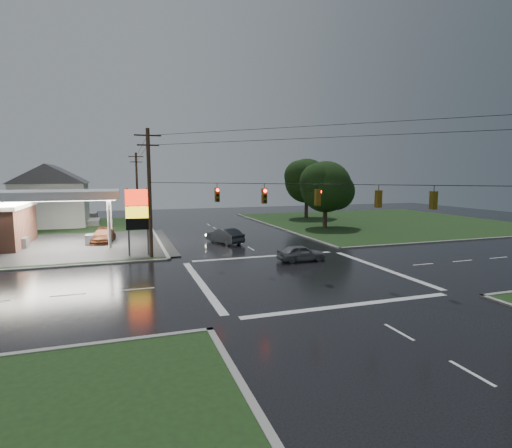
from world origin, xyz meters
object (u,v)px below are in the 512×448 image
object	(u,v)px
house_near	(52,195)
tree_ne_near	(327,187)
tree_ne_far	(308,181)
car_crossing	(301,253)
car_north	(225,236)
utility_pole_nw	(150,192)
utility_pole_n	(137,186)
house_far	(57,192)
pylon_sign	(138,211)
car_pump	(103,236)

from	to	relation	value
house_near	tree_ne_near	bearing A→B (deg)	-21.76
tree_ne_far	car_crossing	xyz separation A→B (m)	(-14.93, -29.68, -5.50)
car_crossing	car_north	bearing A→B (deg)	20.77
utility_pole_nw	utility_pole_n	size ratio (longest dim) A/B	1.05
utility_pole_nw	tree_ne_near	bearing A→B (deg)	27.86
tree_ne_far	house_near	bearing A→B (deg)	176.99
tree_ne_near	tree_ne_far	world-z (taller)	tree_ne_far
tree_ne_near	car_crossing	distance (m)	21.88
car_crossing	house_near	bearing A→B (deg)	36.94
utility_pole_n	house_near	distance (m)	11.67
house_far	car_north	distance (m)	39.02
tree_ne_far	car_north	xyz separation A→B (m)	(-18.78, -19.11, -5.39)
pylon_sign	tree_ne_near	size ratio (longest dim) A/B	0.67
pylon_sign	car_crossing	xyz separation A→B (m)	(12.72, -6.19, -3.33)
car_pump	house_near	bearing A→B (deg)	119.90
tree_ne_far	car_north	size ratio (longest dim) A/B	2.04
house_far	car_crossing	world-z (taller)	house_far
pylon_sign	utility_pole_n	world-z (taller)	utility_pole_n
car_north	tree_ne_near	bearing A→B (deg)	-177.65
utility_pole_n	car_crossing	distance (m)	35.99
utility_pole_nw	car_north	xyz separation A→B (m)	(7.87, 5.39, -4.93)
house_far	car_north	size ratio (longest dim) A/B	2.30
car_crossing	car_pump	world-z (taller)	car_pump
car_north	car_crossing	xyz separation A→B (m)	(3.85, -10.57, -0.11)
house_far	car_crossing	xyz separation A→B (m)	(24.17, -43.69, -3.72)
pylon_sign	utility_pole_nw	xyz separation A→B (m)	(1.00, -1.00, 1.71)
pylon_sign	car_crossing	size ratio (longest dim) A/B	1.50
tree_ne_near	car_pump	distance (m)	28.49
tree_ne_far	utility_pole_nw	bearing A→B (deg)	-137.41
car_north	car_pump	distance (m)	12.87
utility_pole_nw	house_near	xyz separation A→B (m)	(-11.45, 26.50, -1.32)
utility_pole_n	car_north	world-z (taller)	utility_pole_n
utility_pole_nw	car_crossing	size ratio (longest dim) A/B	2.75
pylon_sign	tree_ne_near	bearing A→B (deg)	25.01
house_near	car_north	xyz separation A→B (m)	(19.32, -21.11, -3.61)
pylon_sign	car_crossing	distance (m)	14.53
pylon_sign	utility_pole_n	bearing A→B (deg)	87.92
utility_pole_n	car_crossing	world-z (taller)	utility_pole_n
utility_pole_n	tree_ne_far	bearing A→B (deg)	-8.55
pylon_sign	house_near	distance (m)	27.56
house_near	car_north	world-z (taller)	house_near
utility_pole_nw	car_north	bearing A→B (deg)	34.39
utility_pole_nw	car_pump	bearing A→B (deg)	114.01
utility_pole_nw	utility_pole_n	xyz separation A→B (m)	(0.00, 28.50, -0.25)
utility_pole_n	car_pump	world-z (taller)	utility_pole_n
car_crossing	tree_ne_near	bearing A→B (deg)	-33.23
pylon_sign	utility_pole_n	size ratio (longest dim) A/B	0.57
tree_ne_near	car_pump	bearing A→B (deg)	-174.13
tree_ne_near	car_north	distance (m)	17.94
house_far	car_pump	distance (m)	30.23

